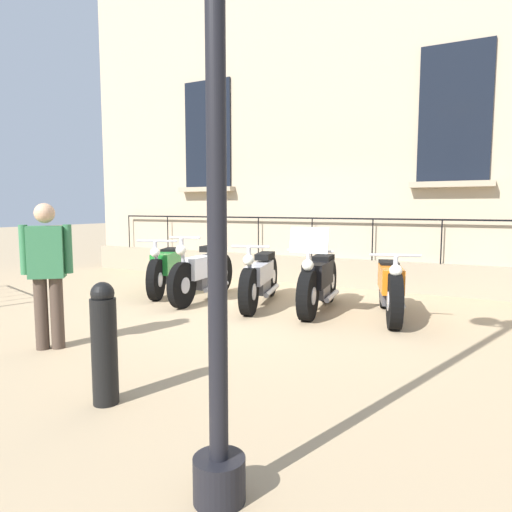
% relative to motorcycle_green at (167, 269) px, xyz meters
% --- Properties ---
extents(ground_plane, '(60.00, 60.00, 0.00)m').
position_rel_motorcycle_green_xyz_m(ground_plane, '(0.23, 1.99, -0.44)').
color(ground_plane, tan).
extents(building_facade, '(0.82, 11.45, 7.74)m').
position_rel_motorcycle_green_xyz_m(building_facade, '(-2.47, 1.99, 3.34)').
color(building_facade, tan).
rests_on(building_facade, ground_plane).
extents(motorcycle_green, '(1.93, 1.01, 1.00)m').
position_rel_motorcycle_green_xyz_m(motorcycle_green, '(0.00, 0.00, 0.00)').
color(motorcycle_green, black).
rests_on(motorcycle_green, ground_plane).
extents(motorcycle_white, '(2.09, 0.53, 1.10)m').
position_rel_motorcycle_green_xyz_m(motorcycle_white, '(0.23, 0.94, 0.01)').
color(motorcycle_white, black).
rests_on(motorcycle_white, ground_plane).
extents(motorcycle_silver, '(2.15, 0.79, 1.00)m').
position_rel_motorcycle_green_xyz_m(motorcycle_silver, '(0.11, 1.96, -0.03)').
color(motorcycle_silver, black).
rests_on(motorcycle_silver, ground_plane).
extents(motorcycle_black, '(2.03, 0.65, 1.28)m').
position_rel_motorcycle_green_xyz_m(motorcycle_black, '(0.08, 2.92, -0.00)').
color(motorcycle_black, black).
rests_on(motorcycle_black, ground_plane).
extents(motorcycle_orange, '(1.97, 0.83, 0.95)m').
position_rel_motorcycle_green_xyz_m(motorcycle_orange, '(0.02, 3.96, -0.01)').
color(motorcycle_orange, black).
rests_on(motorcycle_orange, ground_plane).
extents(bollard, '(0.20, 0.20, 0.98)m').
position_rel_motorcycle_green_xyz_m(bollard, '(3.99, 2.58, 0.05)').
color(bollard, black).
rests_on(bollard, ground_plane).
extents(pedestrian_standing, '(0.40, 0.42, 1.59)m').
position_rel_motorcycle_green_xyz_m(pedestrian_standing, '(3.23, 0.97, 0.45)').
color(pedestrian_standing, '#47382D').
rests_on(pedestrian_standing, ground_plane).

